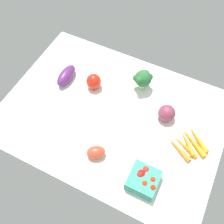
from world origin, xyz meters
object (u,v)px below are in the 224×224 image
object	(u,v)px
roma_tomato	(96,152)
carrot_bunch	(188,142)
broccoli_head	(143,78)
bell_pepper_red	(94,82)
red_onion_near_basket	(167,113)
eggplant	(66,75)
berry_basket	(144,180)

from	to	relation	value
roma_tomato	carrot_bunch	bearing A→B (deg)	-1.15
broccoli_head	roma_tomato	world-z (taller)	broccoli_head
broccoli_head	roma_tomato	xyz separation A→B (cm)	(-3.53, -42.74, -4.38)
bell_pepper_red	carrot_bunch	size ratio (longest dim) A/B	0.43
bell_pepper_red	carrot_bunch	bearing A→B (deg)	-10.10
bell_pepper_red	carrot_bunch	xyz separation A→B (cm)	(52.65, -9.37, -2.95)
roma_tomato	carrot_bunch	world-z (taller)	roma_tomato
roma_tomato	carrot_bunch	distance (cm)	41.24
broccoli_head	bell_pepper_red	bearing A→B (deg)	-154.66
roma_tomato	red_onion_near_basket	bearing A→B (deg)	21.71
red_onion_near_basket	carrot_bunch	bearing A→B (deg)	-30.77
eggplant	berry_basket	size ratio (longest dim) A/B	1.22
berry_basket	carrot_bunch	size ratio (longest dim) A/B	0.60
eggplant	carrot_bunch	size ratio (longest dim) A/B	0.73
eggplant	berry_basket	world-z (taller)	berry_basket
eggplant	broccoli_head	xyz separation A→B (cm)	(36.92, 12.39, 4.16)
eggplant	red_onion_near_basket	bearing A→B (deg)	-89.08
roma_tomato	berry_basket	distance (cm)	22.97
eggplant	berry_basket	xyz separation A→B (cm)	(56.27, -32.41, 0.21)
eggplant	berry_basket	distance (cm)	64.94
bell_pepper_red	broccoli_head	world-z (taller)	broccoli_head
bell_pepper_red	roma_tomato	world-z (taller)	bell_pepper_red
bell_pepper_red	berry_basket	xyz separation A→B (cm)	(41.31, -34.40, -0.90)
roma_tomato	berry_basket	size ratio (longest dim) A/B	0.69
roma_tomato	berry_basket	xyz separation A→B (cm)	(22.87, -2.06, 0.42)
bell_pepper_red	red_onion_near_basket	world-z (taller)	bell_pepper_red
bell_pepper_red	broccoli_head	size ratio (longest dim) A/B	0.72
berry_basket	carrot_bunch	xyz separation A→B (cm)	(11.33, 25.02, -2.05)
broccoli_head	eggplant	bearing A→B (deg)	-161.45
roma_tomato	berry_basket	bearing A→B (deg)	-40.17
berry_basket	red_onion_near_basket	world-z (taller)	red_onion_near_basket
broccoli_head	berry_basket	size ratio (longest dim) A/B	0.99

